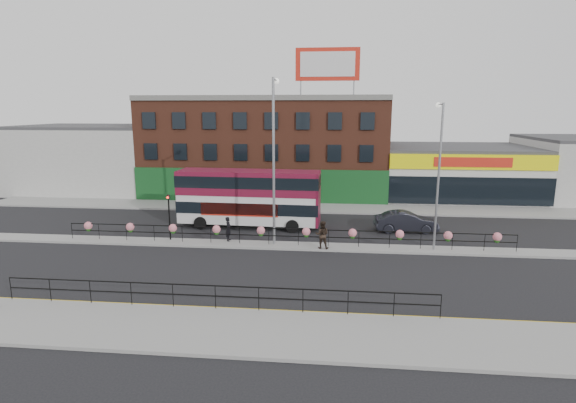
# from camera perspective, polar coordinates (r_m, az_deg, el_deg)

# --- Properties ---
(ground) EXTENTS (120.00, 120.00, 0.00)m
(ground) POSITION_cam_1_polar(r_m,az_deg,el_deg) (30.38, -0.57, -5.77)
(ground) COLOR black
(ground) RESTS_ON ground
(south_pavement) EXTENTS (60.00, 4.00, 0.15)m
(south_pavement) POSITION_cam_1_polar(r_m,az_deg,el_deg) (19.35, -4.68, -16.20)
(south_pavement) COLOR gray
(south_pavement) RESTS_ON ground
(north_pavement) EXTENTS (60.00, 4.00, 0.15)m
(north_pavement) POSITION_cam_1_polar(r_m,az_deg,el_deg) (41.91, 1.24, -0.77)
(north_pavement) COLOR gray
(north_pavement) RESTS_ON ground
(median) EXTENTS (60.00, 1.60, 0.15)m
(median) POSITION_cam_1_polar(r_m,az_deg,el_deg) (30.35, -0.57, -5.63)
(median) COLOR gray
(median) RESTS_ON ground
(yellow_line_inner) EXTENTS (60.00, 0.10, 0.01)m
(yellow_line_inner) POSITION_cam_1_polar(r_m,az_deg,el_deg) (21.40, -3.53, -13.51)
(yellow_line_inner) COLOR gold
(yellow_line_inner) RESTS_ON ground
(yellow_line_outer) EXTENTS (60.00, 0.10, 0.01)m
(yellow_line_outer) POSITION_cam_1_polar(r_m,az_deg,el_deg) (21.24, -3.61, -13.72)
(yellow_line_outer) COLOR gold
(yellow_line_outer) RESTS_ON ground
(brick_building) EXTENTS (25.00, 12.21, 10.30)m
(brick_building) POSITION_cam_1_polar(r_m,az_deg,el_deg) (49.45, -2.65, 7.05)
(brick_building) COLOR brown
(brick_building) RESTS_ON ground
(supermarket) EXTENTS (15.00, 12.25, 5.30)m
(supermarket) POSITION_cam_1_polar(r_m,az_deg,el_deg) (50.76, 20.36, 3.64)
(supermarket) COLOR silver
(supermarket) RESTS_ON ground
(warehouse_west) EXTENTS (15.50, 12.00, 7.30)m
(warehouse_west) POSITION_cam_1_polar(r_m,az_deg,el_deg) (56.27, -23.57, 5.15)
(warehouse_west) COLOR #B5B4AF
(warehouse_west) RESTS_ON ground
(billboard) EXTENTS (6.00, 0.29, 4.40)m
(billboard) POSITION_cam_1_polar(r_m,az_deg,el_deg) (43.98, 5.04, 16.95)
(billboard) COLOR red
(billboard) RESTS_ON brick_building
(median_railing) EXTENTS (30.04, 0.56, 1.23)m
(median_railing) POSITION_cam_1_polar(r_m,az_deg,el_deg) (30.08, -0.58, -3.87)
(median_railing) COLOR black
(median_railing) RESTS_ON median
(south_railing) EXTENTS (20.04, 0.05, 1.12)m
(south_railing) POSITION_cam_1_polar(r_m,az_deg,el_deg) (21.06, -9.23, -11.24)
(south_railing) COLOR black
(south_railing) RESTS_ON south_pavement
(double_decker_bus) EXTENTS (11.10, 3.08, 4.45)m
(double_decker_bus) POSITION_cam_1_polar(r_m,az_deg,el_deg) (34.93, -4.92, 1.13)
(double_decker_bus) COLOR silver
(double_decker_bus) RESTS_ON ground
(car) EXTENTS (2.08, 4.82, 1.53)m
(car) POSITION_cam_1_polar(r_m,az_deg,el_deg) (35.03, 14.76, -2.49)
(car) COLOR black
(car) RESTS_ON ground
(pedestrian_a) EXTENTS (0.63, 0.43, 1.68)m
(pedestrian_a) POSITION_cam_1_polar(r_m,az_deg,el_deg) (31.27, -7.56, -3.47)
(pedestrian_a) COLOR black
(pedestrian_a) RESTS_ON median
(pedestrian_b) EXTENTS (1.00, 0.83, 1.85)m
(pedestrian_b) POSITION_cam_1_polar(r_m,az_deg,el_deg) (29.39, 4.35, -4.22)
(pedestrian_b) COLOR black
(pedestrian_b) RESTS_ON median
(lamp_column_west) EXTENTS (0.39, 1.92, 10.96)m
(lamp_column_west) POSITION_cam_1_polar(r_m,az_deg,el_deg) (29.60, -1.77, 6.90)
(lamp_column_west) COLOR gray
(lamp_column_west) RESTS_ON median
(lamp_column_east) EXTENTS (0.34, 1.64, 9.36)m
(lamp_column_east) POSITION_cam_1_polar(r_m,az_deg,el_deg) (29.94, 18.57, 4.53)
(lamp_column_east) COLOR gray
(lamp_column_east) RESTS_ON median
(traffic_light_median) EXTENTS (0.15, 0.28, 3.65)m
(traffic_light_median) POSITION_cam_1_polar(r_m,az_deg,el_deg) (31.97, -14.90, -0.70)
(traffic_light_median) COLOR black
(traffic_light_median) RESTS_ON median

